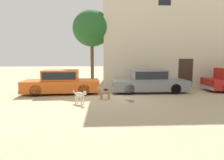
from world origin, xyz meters
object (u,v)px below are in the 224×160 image
Objects in this scene: stray_dog_tan at (104,91)px; acacia_tree_left at (92,29)px; stray_cat at (131,100)px; stray_dog_spotted at (80,95)px; parked_sedan_nearest at (62,82)px; parked_sedan_second at (149,81)px.

acacia_tree_left reaches higher than stray_dog_tan.
acacia_tree_left reaches higher than stray_cat.
stray_dog_spotted is at bearing -92.66° from acacia_tree_left.
stray_cat is at bearing 50.18° from stray_dog_spotted.
stray_dog_tan is (1.14, 0.96, 0.00)m from stray_dog_spotted.
stray_dog_tan is (2.56, -1.80, -0.27)m from parked_sedan_nearest.
parked_sedan_second is 4.97m from stray_dog_spotted.
parked_sedan_second is at bearing -1.39° from parked_sedan_nearest.
parked_sedan_nearest is 0.97× the size of parked_sedan_second.
parked_sedan_nearest is 3.14m from stray_dog_tan.
acacia_tree_left is at bearing 58.42° from parked_sedan_nearest.
parked_sedan_second reaches higher than stray_cat.
stray_dog_spotted is at bearing -143.85° from parked_sedan_second.
stray_cat is (3.86, -2.42, -0.63)m from parked_sedan_nearest.
stray_dog_tan is at bearing -147.29° from stray_cat.
parked_sedan_second is 0.84× the size of acacia_tree_left.
stray_dog_spotted is at bearing 63.41° from stray_dog_tan.
acacia_tree_left is (0.28, 5.95, 3.92)m from stray_dog_spotted.
parked_sedan_nearest is at bearing -118.07° from acacia_tree_left.
stray_dog_spotted is at bearing -113.88° from stray_cat.
stray_dog_spotted is 1.52× the size of stray_cat.
parked_sedan_nearest is at bearing -154.01° from stray_cat.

